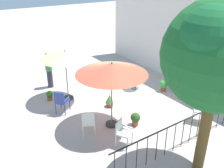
% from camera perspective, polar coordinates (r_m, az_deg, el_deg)
% --- Properties ---
extents(ground_plane, '(60.00, 60.00, 0.00)m').
position_cam_1_polar(ground_plane, '(10.59, -0.11, -4.03)').
color(ground_plane, '#B7A6A0').
extents(villa_facade, '(10.73, 0.30, 4.01)m').
position_cam_1_polar(villa_facade, '(12.43, 15.90, 9.45)').
color(villa_facade, silver).
rests_on(villa_facade, ground).
extents(terrace_railing, '(0.03, 5.17, 1.01)m').
position_cam_1_polar(terrace_railing, '(7.91, 15.29, -10.32)').
color(terrace_railing, black).
rests_on(terrace_railing, ground).
extents(shade_tree, '(2.81, 2.67, 4.69)m').
position_cam_1_polar(shade_tree, '(6.16, 23.98, 6.02)').
color(shade_tree, brown).
rests_on(shade_tree, ground).
extents(patio_umbrella_0, '(2.05, 2.05, 2.21)m').
position_cam_1_polar(patio_umbrella_0, '(10.19, -10.83, 6.47)').
color(patio_umbrella_0, '#2D2D2D').
rests_on(patio_umbrella_0, ground).
extents(patio_umbrella_1, '(2.41, 2.41, 2.43)m').
position_cam_1_polar(patio_umbrella_1, '(8.06, -0.07, 3.44)').
color(patio_umbrella_1, '#2D2D2D').
rests_on(patio_umbrella_1, ground).
extents(cafe_table_0, '(0.67, 0.67, 0.76)m').
position_cam_1_polar(cafe_table_0, '(11.56, 5.55, 1.36)').
color(cafe_table_0, white).
rests_on(cafe_table_0, ground).
extents(patio_chair_0, '(0.64, 0.65, 0.96)m').
position_cam_1_polar(patio_chair_0, '(9.71, -11.66, -3.78)').
color(patio_chair_0, '#2D4194').
rests_on(patio_chair_0, ground).
extents(patio_chair_1, '(0.62, 0.62, 0.92)m').
position_cam_1_polar(patio_chair_1, '(9.58, 19.33, -5.27)').
color(patio_chair_1, silver).
rests_on(patio_chair_1, ground).
extents(patio_chair_2, '(0.58, 0.58, 0.86)m').
position_cam_1_polar(patio_chair_2, '(7.93, 2.37, -10.75)').
color(patio_chair_2, silver).
rests_on(patio_chair_2, ground).
extents(patio_chair_3, '(0.61, 0.61, 0.89)m').
position_cam_1_polar(patio_chair_3, '(12.60, -5.06, 3.33)').
color(patio_chair_3, silver).
rests_on(patio_chair_3, ground).
extents(patio_chair_4, '(0.62, 0.58, 0.97)m').
position_cam_1_polar(patio_chair_4, '(8.33, -5.50, -8.57)').
color(patio_chair_4, silver).
rests_on(patio_chair_4, ground).
extents(potted_plant_0, '(0.35, 0.35, 0.50)m').
position_cam_1_polar(potted_plant_0, '(8.97, 5.42, -7.91)').
color(potted_plant_0, '#B15539').
rests_on(potted_plant_0, ground).
extents(potted_plant_1, '(0.41, 0.41, 0.55)m').
position_cam_1_polar(potted_plant_1, '(11.59, 11.80, -0.18)').
color(potted_plant_1, '#984D2C').
rests_on(potted_plant_1, ground).
extents(potted_plant_2, '(0.35, 0.35, 0.54)m').
position_cam_1_polar(potted_plant_2, '(10.08, -0.56, -3.71)').
color(potted_plant_2, brown).
rests_on(potted_plant_2, ground).
extents(potted_plant_3, '(0.28, 0.28, 0.43)m').
position_cam_1_polar(potted_plant_3, '(10.93, -14.22, -2.50)').
color(potted_plant_3, brown).
rests_on(potted_plant_3, ground).
extents(standing_person, '(0.41, 0.41, 1.74)m').
position_cam_1_polar(standing_person, '(11.88, -14.35, 3.32)').
color(standing_person, '#33333D').
rests_on(standing_person, ground).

